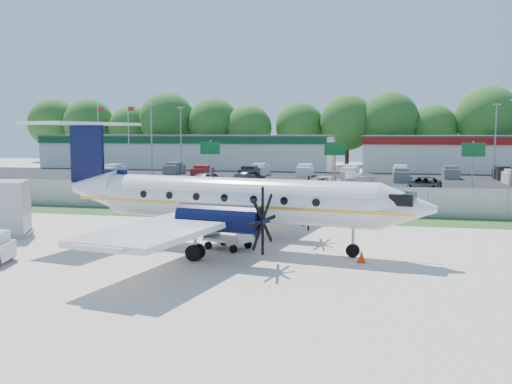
% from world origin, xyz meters
% --- Properties ---
extents(ground, '(170.00, 170.00, 0.00)m').
position_xyz_m(ground, '(0.00, 0.00, 0.00)').
color(ground, beige).
rests_on(ground, ground).
extents(grass_verge, '(170.00, 4.00, 0.02)m').
position_xyz_m(grass_verge, '(0.00, 12.00, 0.01)').
color(grass_verge, '#2D561E').
rests_on(grass_verge, ground).
extents(access_road, '(170.00, 8.00, 0.02)m').
position_xyz_m(access_road, '(0.00, 19.00, 0.01)').
color(access_road, black).
rests_on(access_road, ground).
extents(parking_lot, '(170.00, 32.00, 0.02)m').
position_xyz_m(parking_lot, '(0.00, 40.00, 0.01)').
color(parking_lot, black).
rests_on(parking_lot, ground).
extents(perimeter_fence, '(120.00, 0.06, 1.99)m').
position_xyz_m(perimeter_fence, '(0.00, 14.00, 1.00)').
color(perimeter_fence, gray).
rests_on(perimeter_fence, ground).
extents(building_west, '(46.40, 12.40, 5.24)m').
position_xyz_m(building_west, '(-24.00, 61.98, 2.63)').
color(building_west, silver).
rests_on(building_west, ground).
extents(sign_left, '(1.80, 0.26, 5.00)m').
position_xyz_m(sign_left, '(-8.00, 22.91, 3.61)').
color(sign_left, gray).
rests_on(sign_left, ground).
extents(sign_mid, '(1.80, 0.26, 5.00)m').
position_xyz_m(sign_mid, '(3.00, 22.91, 3.61)').
color(sign_mid, gray).
rests_on(sign_mid, ground).
extents(sign_right, '(1.80, 0.26, 5.00)m').
position_xyz_m(sign_right, '(14.00, 22.91, 3.61)').
color(sign_right, gray).
rests_on(sign_right, ground).
extents(flagpole_west, '(1.06, 0.12, 10.00)m').
position_xyz_m(flagpole_west, '(-35.92, 55.00, 5.64)').
color(flagpole_west, silver).
rests_on(flagpole_west, ground).
extents(flagpole_east, '(1.06, 0.12, 10.00)m').
position_xyz_m(flagpole_east, '(-30.92, 55.00, 5.64)').
color(flagpole_east, silver).
rests_on(flagpole_east, ground).
extents(light_pole_nw, '(0.90, 0.35, 9.09)m').
position_xyz_m(light_pole_nw, '(-20.00, 38.00, 5.23)').
color(light_pole_nw, gray).
rests_on(light_pole_nw, ground).
extents(light_pole_sw, '(0.90, 0.35, 9.09)m').
position_xyz_m(light_pole_sw, '(-20.00, 48.00, 5.23)').
color(light_pole_sw, gray).
rests_on(light_pole_sw, ground).
extents(light_pole_se, '(0.90, 0.35, 9.09)m').
position_xyz_m(light_pole_se, '(20.00, 48.00, 5.23)').
color(light_pole_se, gray).
rests_on(light_pole_se, ground).
extents(tree_line, '(112.00, 6.00, 14.00)m').
position_xyz_m(tree_line, '(0.00, 74.00, 0.00)').
color(tree_line, '#275E1B').
rests_on(tree_line, ground).
extents(aircraft, '(20.40, 20.01, 6.23)m').
position_xyz_m(aircraft, '(-0.38, 1.51, 2.41)').
color(aircraft, silver).
rests_on(aircraft, ground).
extents(baggage_cart_near, '(2.51, 2.02, 1.14)m').
position_xyz_m(baggage_cart_near, '(-0.25, 0.97, 0.53)').
color(baggage_cart_near, gray).
rests_on(baggage_cart_near, ground).
extents(baggage_cart_far, '(2.35, 1.87, 1.08)m').
position_xyz_m(baggage_cart_far, '(-4.43, 1.01, 0.50)').
color(baggage_cart_far, gray).
rests_on(baggage_cart_far, ground).
extents(service_container, '(3.63, 3.63, 3.04)m').
position_xyz_m(service_container, '(-13.21, 1.55, 1.42)').
color(service_container, '#B7BABE').
rests_on(service_container, ground).
extents(cone_nose, '(0.38, 0.38, 0.54)m').
position_xyz_m(cone_nose, '(6.23, -0.50, 0.25)').
color(cone_nose, red).
rests_on(cone_nose, ground).
extents(cone_starboard_wing, '(0.37, 0.37, 0.53)m').
position_xyz_m(cone_starboard_wing, '(-6.19, 5.73, 0.25)').
color(cone_starboard_wing, red).
rests_on(cone_starboard_wing, ground).
extents(road_car_west, '(4.10, 2.47, 1.31)m').
position_xyz_m(road_car_west, '(-19.56, 16.74, 0.00)').
color(road_car_west, silver).
rests_on(road_car_west, ground).
extents(road_car_mid, '(4.07, 2.78, 1.29)m').
position_xyz_m(road_car_mid, '(3.67, 21.00, 0.00)').
color(road_car_mid, maroon).
rests_on(road_car_mid, ground).
extents(parked_car_a, '(3.73, 5.43, 1.72)m').
position_xyz_m(parked_car_a, '(-10.62, 28.99, 0.00)').
color(parked_car_a, '#595B5E').
rests_on(parked_car_a, ground).
extents(parked_car_b, '(2.05, 4.80, 1.54)m').
position_xyz_m(parked_car_b, '(-6.68, 29.30, 0.00)').
color(parked_car_b, black).
rests_on(parked_car_b, ground).
extents(parked_car_c, '(3.65, 5.84, 1.51)m').
position_xyz_m(parked_car_c, '(1.50, 28.77, 0.00)').
color(parked_car_c, silver).
rests_on(parked_car_c, ground).
extents(parked_car_d, '(2.52, 4.79, 1.50)m').
position_xyz_m(parked_car_d, '(5.32, 28.96, 0.00)').
color(parked_car_d, '#595B5E').
rests_on(parked_car_d, ground).
extents(parked_car_e, '(3.62, 6.15, 1.61)m').
position_xyz_m(parked_car_e, '(10.72, 28.59, 0.00)').
color(parked_car_e, black).
rests_on(parked_car_e, ground).
extents(parked_car_f, '(3.11, 5.08, 1.62)m').
position_xyz_m(parked_car_f, '(-7.25, 34.81, 0.00)').
color(parked_car_f, black).
rests_on(parked_car_f, ground).
extents(parked_car_g, '(2.03, 4.76, 1.52)m').
position_xyz_m(parked_car_g, '(3.90, 34.37, 0.00)').
color(parked_car_g, silver).
rests_on(parked_car_g, ground).
extents(far_parking_rows, '(56.00, 10.00, 1.60)m').
position_xyz_m(far_parking_rows, '(0.00, 45.00, 0.00)').
color(far_parking_rows, gray).
rests_on(far_parking_rows, ground).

